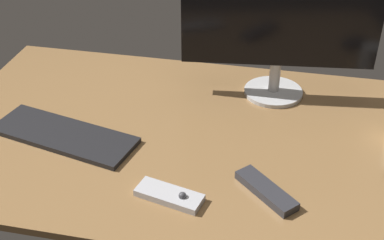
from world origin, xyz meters
TOP-DOWN VIEW (x-y plane):
  - desk at (0.00, 0.00)cm, footprint 140.00×84.00cm
  - monitor at (19.80, 26.41)cm, footprint 56.02×17.81cm
  - keyboard at (-33.71, -8.46)cm, footprint 42.15×22.32cm
  - media_remote at (0.09, -26.14)cm, footprint 16.72×9.31cm
  - tv_remote at (21.76, -19.98)cm, footprint 15.89×15.32cm

SIDE VIEW (x-z plane):
  - desk at x=0.00cm, z-range 0.00..2.00cm
  - keyboard at x=-33.71cm, z-range 2.00..3.41cm
  - media_remote at x=0.09cm, z-range 1.43..4.36cm
  - tv_remote at x=21.76cm, z-range 2.00..4.06cm
  - monitor at x=19.80cm, z-range 4.98..45.76cm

